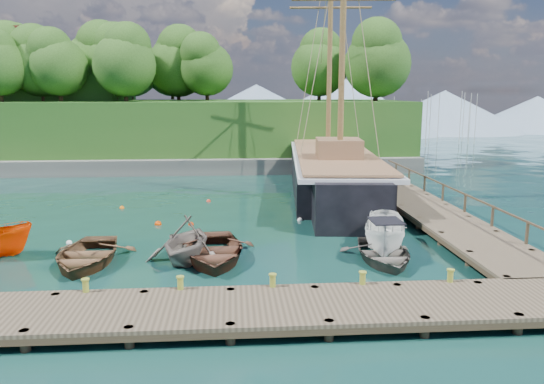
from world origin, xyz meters
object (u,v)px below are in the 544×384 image
(cabin_boat_white, at_px, (385,253))
(schooner, at_px, (333,175))
(rowboat_1, at_px, (187,261))
(rowboat_0, at_px, (87,264))
(rowboat_3, at_px, (383,261))
(rowboat_2, at_px, (214,260))

(cabin_boat_white, height_order, schooner, schooner)
(rowboat_1, xyz_separation_m, schooner, (8.89, 14.63, 1.22))
(rowboat_0, bearing_deg, rowboat_1, 1.58)
(cabin_boat_white, bearing_deg, rowboat_3, -92.55)
(rowboat_1, bearing_deg, schooner, 72.22)
(rowboat_0, xyz_separation_m, schooner, (12.92, 14.70, 1.22))
(rowboat_0, relative_size, rowboat_2, 0.94)
(rowboat_0, bearing_deg, rowboat_2, 1.84)
(rowboat_0, xyz_separation_m, rowboat_3, (12.15, -0.56, 0.00))
(rowboat_1, height_order, schooner, schooner)
(rowboat_0, distance_m, cabin_boat_white, 12.58)
(rowboat_1, xyz_separation_m, rowboat_2, (1.12, 0.04, 0.00))
(rowboat_2, height_order, schooner, schooner)
(rowboat_2, xyz_separation_m, schooner, (7.77, 14.59, 1.22))
(rowboat_2, bearing_deg, rowboat_3, -7.91)
(cabin_boat_white, xyz_separation_m, schooner, (0.35, 14.12, 1.22))
(rowboat_1, relative_size, rowboat_3, 0.88)
(rowboat_2, bearing_deg, rowboat_0, 178.88)
(rowboat_1, xyz_separation_m, rowboat_3, (8.12, -0.63, 0.00))
(rowboat_1, bearing_deg, rowboat_0, -165.49)
(cabin_boat_white, distance_m, schooner, 14.18)
(rowboat_0, bearing_deg, cabin_boat_white, 3.23)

